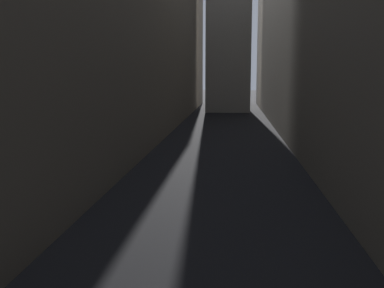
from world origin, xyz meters
The scene contains 3 objects.
ground_plane centered at (0.00, 48.00, 0.00)m, with size 264.00×264.00×0.00m, color black.
building_block_left centered at (-11.32, 50.00, 11.85)m, with size 11.64×108.00×23.70m, color #756B5B.
building_block_right centered at (12.66, 50.00, 12.07)m, with size 14.31×108.00×24.14m, color gray.
Camera 1 is at (0.92, 9.72, 6.02)m, focal length 42.47 mm.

